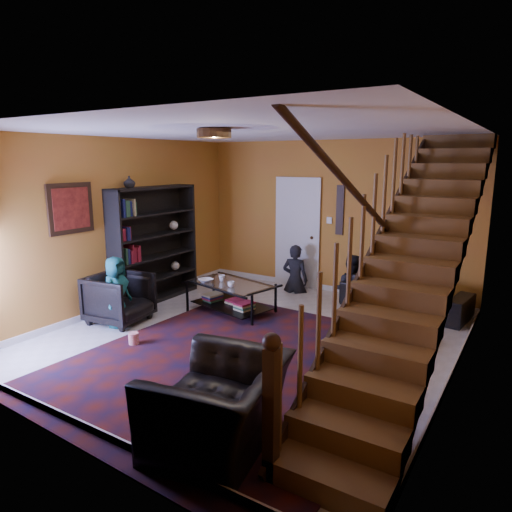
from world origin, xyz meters
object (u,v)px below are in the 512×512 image
(armchair_left, at_px, (119,298))
(coffee_table, at_px, (231,295))
(armchair_right, at_px, (219,406))
(sofa, at_px, (405,294))
(bookshelf, at_px, (155,246))

(armchair_left, distance_m, coffee_table, 1.74)
(armchair_right, distance_m, coffee_table, 3.54)
(armchair_left, xyz_separation_m, coffee_table, (1.19, 1.26, -0.09))
(sofa, bearing_deg, bookshelf, 30.67)
(sofa, xyz_separation_m, armchair_right, (-0.40, -4.55, 0.09))
(sofa, bearing_deg, coffee_table, 41.28)
(armchair_right, height_order, coffee_table, armchair_right)
(armchair_right, bearing_deg, bookshelf, -139.56)
(sofa, height_order, armchair_right, armchair_right)
(sofa, xyz_separation_m, coffee_table, (-2.36, -1.60, 0.00))
(bookshelf, height_order, coffee_table, bookshelf)
(bookshelf, xyz_separation_m, sofa, (3.90, 1.70, -0.67))
(bookshelf, relative_size, armchair_left, 2.40)
(bookshelf, height_order, sofa, bookshelf)
(bookshelf, distance_m, sofa, 4.31)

